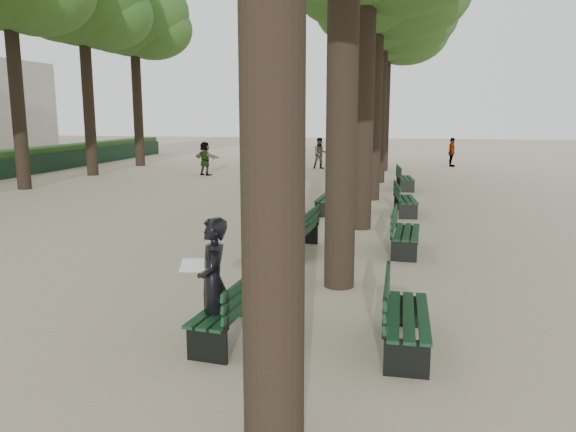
# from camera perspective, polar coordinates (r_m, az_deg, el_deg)

# --- Properties ---
(ground) EXTENTS (120.00, 120.00, 0.00)m
(ground) POSITION_cam_1_polar(r_m,az_deg,el_deg) (7.42, -9.48, -13.19)
(ground) COLOR #BBA88D
(ground) RESTS_ON ground
(tree_central_5) EXTENTS (6.00, 6.00, 9.95)m
(tree_central_5) POSITION_cam_1_polar(r_m,az_deg,el_deg) (29.71, 10.05, 19.41)
(tree_central_5) COLOR #33261C
(tree_central_5) RESTS_ON ground
(tree_far_5) EXTENTS (6.00, 6.00, 10.45)m
(tree_far_5) POSITION_cam_1_polar(r_m,az_deg,el_deg) (33.12, -15.45, 19.13)
(tree_far_5) COLOR #33261C
(tree_far_5) RESTS_ON ground
(bench_left_0) EXTENTS (0.76, 1.85, 0.92)m
(bench_left_0) POSITION_cam_1_polar(r_m,az_deg,el_deg) (7.60, -5.67, -10.29)
(bench_left_0) COLOR black
(bench_left_0) RESTS_ON ground
(bench_left_1) EXTENTS (0.66, 1.83, 0.92)m
(bench_left_1) POSITION_cam_1_polar(r_m,az_deg,el_deg) (12.08, 1.07, -2.37)
(bench_left_1) COLOR black
(bench_left_1) RESTS_ON ground
(bench_left_2) EXTENTS (0.62, 1.82, 0.92)m
(bench_left_2) POSITION_cam_1_polar(r_m,az_deg,el_deg) (16.81, 4.10, 1.25)
(bench_left_2) COLOR black
(bench_left_2) RESTS_ON ground
(bench_left_3) EXTENTS (0.69, 1.83, 0.92)m
(bench_left_3) POSITION_cam_1_polar(r_m,az_deg,el_deg) (21.96, 5.89, 3.39)
(bench_left_3) COLOR black
(bench_left_3) RESTS_ON ground
(bench_right_0) EXTENTS (0.57, 1.80, 0.92)m
(bench_right_0) POSITION_cam_1_polar(r_m,az_deg,el_deg) (7.37, 11.96, -11.16)
(bench_right_0) COLOR black
(bench_right_0) RESTS_ON ground
(bench_right_1) EXTENTS (0.65, 1.82, 0.92)m
(bench_right_1) POSITION_cam_1_polar(r_m,az_deg,el_deg) (12.26, 11.88, -2.41)
(bench_right_1) COLOR black
(bench_right_1) RESTS_ON ground
(bench_right_2) EXTENTS (0.76, 1.85, 0.92)m
(bench_right_2) POSITION_cam_1_polar(r_m,az_deg,el_deg) (16.86, 11.85, 1.08)
(bench_right_2) COLOR black
(bench_right_2) RESTS_ON ground
(bench_right_3) EXTENTS (0.76, 1.85, 0.92)m
(bench_right_3) POSITION_cam_1_polar(r_m,az_deg,el_deg) (22.28, 11.82, 3.33)
(bench_right_3) COLOR black
(bench_right_3) RESTS_ON ground
(man_with_map) EXTENTS (0.69, 0.74, 1.67)m
(man_with_map) POSITION_cam_1_polar(r_m,az_deg,el_deg) (7.22, -7.61, -6.72)
(man_with_map) COLOR black
(man_with_map) RESTS_ON ground
(pedestrian_d) EXTENTS (0.37, 0.81, 1.63)m
(pedestrian_d) POSITION_cam_1_polar(r_m,az_deg,el_deg) (30.70, 9.77, 6.32)
(pedestrian_d) COLOR #262628
(pedestrian_d) RESTS_ON ground
(pedestrian_a) EXTENTS (0.86, 0.59, 1.64)m
(pedestrian_a) POSITION_cam_1_polar(r_m,az_deg,el_deg) (29.99, 3.30, 6.38)
(pedestrian_a) COLOR #262628
(pedestrian_a) RESTS_ON ground
(pedestrian_e) EXTENTS (1.48, 0.91, 1.60)m
(pedestrian_e) POSITION_cam_1_polar(r_m,az_deg,el_deg) (27.10, -8.42, 5.80)
(pedestrian_e) COLOR #262628
(pedestrian_e) RESTS_ON ground
(pedestrian_c) EXTENTS (0.36, 0.95, 1.60)m
(pedestrian_c) POSITION_cam_1_polar(r_m,az_deg,el_deg) (32.41, 16.30, 6.24)
(pedestrian_c) COLOR #262628
(pedestrian_c) RESTS_ON ground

